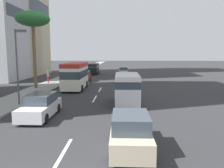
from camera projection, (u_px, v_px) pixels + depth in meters
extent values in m
plane|color=#2D2D30|center=(106.00, 80.00, 37.13)|extent=(198.00, 198.00, 0.00)
cube|color=gray|center=(63.00, 79.00, 37.40)|extent=(162.00, 3.41, 0.15)
cube|color=silver|center=(63.00, 153.00, 9.79)|extent=(3.20, 0.16, 0.01)
cube|color=silver|center=(95.00, 99.00, 21.57)|extent=(3.20, 0.16, 0.01)
cube|color=silver|center=(100.00, 90.00, 27.09)|extent=(3.20, 0.16, 0.01)
cube|color=white|center=(123.00, 72.00, 45.60)|extent=(4.67, 1.75, 0.80)
cube|color=#38424C|center=(123.00, 69.00, 45.27)|extent=(2.57, 1.61, 0.66)
cylinder|color=black|center=(119.00, 73.00, 47.10)|extent=(0.64, 0.22, 0.64)
cylinder|color=black|center=(127.00, 73.00, 47.04)|extent=(0.64, 0.22, 0.64)
cylinder|color=black|center=(119.00, 74.00, 44.24)|extent=(0.64, 0.22, 0.64)
cylinder|color=black|center=(128.00, 74.00, 44.18)|extent=(0.64, 0.22, 0.64)
cube|color=black|center=(93.00, 68.00, 46.97)|extent=(5.20, 1.96, 2.03)
cube|color=#2D3842|center=(93.00, 66.00, 46.91)|extent=(5.21, 1.96, 0.49)
cylinder|color=black|center=(97.00, 73.00, 45.50)|extent=(0.72, 0.24, 0.72)
cylinder|color=black|center=(88.00, 73.00, 45.58)|extent=(0.72, 0.24, 0.72)
cylinder|color=black|center=(99.00, 72.00, 48.59)|extent=(0.72, 0.24, 0.72)
cylinder|color=black|center=(90.00, 72.00, 48.67)|extent=(0.72, 0.24, 0.72)
cube|color=silver|center=(75.00, 77.00, 27.07)|extent=(6.19, 2.21, 2.49)
cube|color=#B2261E|center=(75.00, 65.00, 26.87)|extent=(6.19, 2.21, 0.47)
cube|color=#28333D|center=(75.00, 73.00, 27.01)|extent=(6.20, 2.22, 0.83)
cylinder|color=black|center=(81.00, 88.00, 25.40)|extent=(0.84, 0.26, 0.84)
cylinder|color=black|center=(63.00, 88.00, 25.48)|extent=(0.84, 0.26, 0.84)
cylinder|color=black|center=(86.00, 84.00, 28.95)|extent=(0.84, 0.26, 0.84)
cylinder|color=black|center=(70.00, 84.00, 29.03)|extent=(0.84, 0.26, 0.84)
cube|color=silver|center=(40.00, 109.00, 15.26)|extent=(4.45, 1.77, 0.79)
cube|color=#38424C|center=(41.00, 98.00, 15.39)|extent=(2.45, 1.63, 0.64)
cylinder|color=black|center=(45.00, 119.00, 13.90)|extent=(0.64, 0.22, 0.64)
cylinder|color=black|center=(20.00, 118.00, 13.96)|extent=(0.64, 0.22, 0.64)
cylinder|color=black|center=(58.00, 108.00, 16.63)|extent=(0.64, 0.22, 0.64)
cylinder|color=black|center=(36.00, 108.00, 16.69)|extent=(0.64, 0.22, 0.64)
cube|color=#A51E1E|center=(84.00, 78.00, 34.70)|extent=(4.66, 1.75, 0.81)
cube|color=#38424C|center=(84.00, 73.00, 34.83)|extent=(2.56, 1.61, 0.66)
cylinder|color=black|center=(87.00, 81.00, 33.28)|extent=(0.64, 0.22, 0.64)
cylinder|color=black|center=(77.00, 81.00, 33.34)|extent=(0.64, 0.22, 0.64)
cylinder|color=black|center=(90.00, 79.00, 36.14)|extent=(0.64, 0.22, 0.64)
cylinder|color=black|center=(80.00, 78.00, 36.20)|extent=(0.64, 0.22, 0.64)
cube|color=silver|center=(127.00, 88.00, 19.15)|extent=(4.74, 1.98, 2.39)
cube|color=#2D3842|center=(127.00, 82.00, 19.08)|extent=(4.75, 1.98, 0.57)
cylinder|color=black|center=(116.00, 97.00, 20.73)|extent=(0.72, 0.24, 0.72)
cylinder|color=black|center=(137.00, 97.00, 20.66)|extent=(0.72, 0.24, 0.72)
cylinder|color=black|center=(116.00, 104.00, 17.92)|extent=(0.72, 0.24, 0.72)
cylinder|color=black|center=(139.00, 104.00, 17.84)|extent=(0.72, 0.24, 0.72)
cube|color=beige|center=(130.00, 136.00, 10.22)|extent=(4.11, 1.76, 0.83)
cube|color=#38424C|center=(131.00, 122.00, 9.92)|extent=(2.26, 1.62, 0.68)
cylinder|color=black|center=(113.00, 132.00, 11.55)|extent=(0.64, 0.22, 0.64)
cylinder|color=black|center=(145.00, 132.00, 11.49)|extent=(0.64, 0.22, 0.64)
cylinder|color=black|center=(111.00, 154.00, 9.03)|extent=(0.64, 0.22, 0.64)
cylinder|color=black|center=(152.00, 154.00, 8.97)|extent=(0.64, 0.22, 0.64)
cylinder|color=red|center=(48.00, 80.00, 32.20)|extent=(0.14, 0.14, 0.88)
cylinder|color=red|center=(48.00, 80.00, 32.36)|extent=(0.14, 0.14, 0.88)
cube|color=beige|center=(48.00, 74.00, 32.18)|extent=(0.32, 0.38, 0.70)
sphere|color=#9E7251|center=(48.00, 71.00, 32.11)|extent=(0.24, 0.24, 0.24)
cylinder|color=brown|center=(34.00, 56.00, 27.12)|extent=(0.38, 0.38, 7.67)
ellipsoid|color=#2D7238|center=(33.00, 19.00, 26.51)|extent=(4.03, 4.03, 1.81)
cylinder|color=#4C4C51|center=(17.00, 67.00, 18.16)|extent=(0.14, 0.14, 6.12)
cube|color=#4C4C51|center=(21.00, 31.00, 17.75)|extent=(0.24, 0.90, 0.20)
cube|color=#2D3847|center=(26.00, 16.00, 38.08)|extent=(13.43, 0.08, 1.78)
cube|color=#2D3847|center=(40.00, 7.00, 44.59)|extent=(10.76, 0.08, 2.49)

